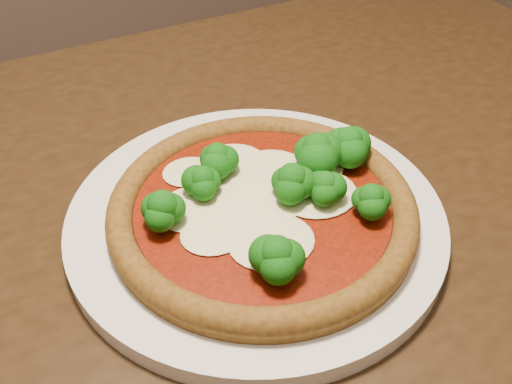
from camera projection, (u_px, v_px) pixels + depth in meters
name	position (u px, v px, depth m)	size (l,w,h in m)	color
dining_table	(197.00, 307.00, 0.57)	(1.35, 0.92, 0.75)	black
plate	(256.00, 217.00, 0.53)	(0.35, 0.35, 0.02)	silver
pizza	(266.00, 202.00, 0.51)	(0.28, 0.28, 0.06)	brown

